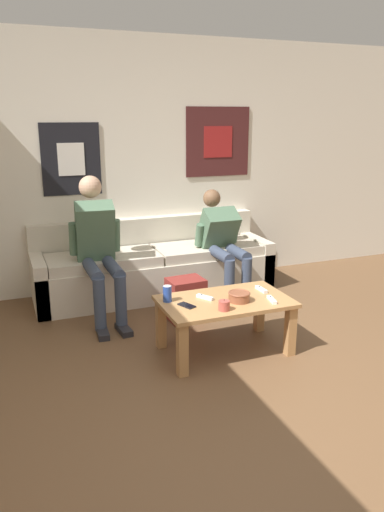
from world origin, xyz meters
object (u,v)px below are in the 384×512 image
object	(u,v)px
game_controller_far_center	(261,289)
game_controller_near_left	(272,300)
person_seated_teen	(223,240)
cell_phone	(187,305)
person_seated_adult	(98,243)
drink_can_blue	(167,294)
ceramic_bowl	(239,296)
game_controller_near_right	(205,297)
backpack	(186,300)
pillar_candle	(224,306)
coffee_table	(225,309)
couch	(154,268)

from	to	relation	value
game_controller_far_center	game_controller_near_left	bearing A→B (deg)	-99.70
person_seated_teen	cell_phone	distance (m)	1.43
person_seated_adult	drink_can_blue	bearing A→B (deg)	-72.20
ceramic_bowl	cell_phone	xyz separation A→B (m)	(-0.40, 0.05, -0.03)
person_seated_adult	game_controller_far_center	world-z (taller)	person_seated_adult
game_controller_near_right	cell_phone	distance (m)	0.21
person_seated_adult	ceramic_bowl	world-z (taller)	person_seated_adult
game_controller_near_right	game_controller_far_center	xyz separation A→B (m)	(0.49, 0.00, 0.00)
person_seated_adult	game_controller_far_center	size ratio (longest dim) A/B	8.62
drink_can_blue	game_controller_far_center	size ratio (longest dim) A/B	0.86
game_controller_near_left	game_controller_near_right	xyz separation A→B (m)	(-0.45, 0.23, 0.00)
backpack	game_controller_near_left	xyz separation A→B (m)	(0.37, -0.84, 0.25)
backpack	person_seated_teen	bearing A→B (deg)	39.16
ceramic_bowl	drink_can_blue	bearing A→B (deg)	159.26
pillar_candle	drink_can_blue	xyz separation A→B (m)	(-0.32, 0.31, 0.03)
pillar_candle	drink_can_blue	world-z (taller)	drink_can_blue
person_seated_teen	drink_can_blue	world-z (taller)	person_seated_teen
person_seated_adult	drink_can_blue	xyz separation A→B (m)	(0.32, -0.99, -0.19)
coffee_table	person_seated_adult	xyz separation A→B (m)	(-0.74, 1.12, 0.33)
couch	backpack	xyz separation A→B (m)	(0.06, -0.78, -0.09)
backpack	drink_can_blue	distance (m)	0.73
backpack	game_controller_near_right	world-z (taller)	game_controller_near_right
ceramic_bowl	game_controller_near_left	size ratio (longest dim) A/B	1.14
ceramic_bowl	pillar_candle	world-z (taller)	pillar_candle
couch	cell_phone	world-z (taller)	couch
backpack	game_controller_near_left	size ratio (longest dim) A/B	2.57
game_controller_near_right	person_seated_teen	bearing A→B (deg)	59.07
coffee_table	game_controller_near_left	xyz separation A→B (m)	(0.31, -0.16, 0.09)
pillar_candle	game_controller_far_center	size ratio (longest dim) A/B	0.58
game_controller_near_left	game_controller_far_center	world-z (taller)	same
coffee_table	cell_phone	xyz separation A→B (m)	(-0.32, -0.02, 0.09)
person_seated_adult	backpack	bearing A→B (deg)	-32.38
ceramic_bowl	pillar_candle	size ratio (longest dim) A/B	2.02
person_seated_adult	ceramic_bowl	size ratio (longest dim) A/B	7.38
couch	game_controller_far_center	size ratio (longest dim) A/B	16.60
person_seated_adult	cell_phone	distance (m)	1.24
pillar_candle	game_controller_far_center	world-z (taller)	pillar_candle
person_seated_adult	ceramic_bowl	xyz separation A→B (m)	(0.82, -1.18, -0.21)
game_controller_near_left	person_seated_teen	bearing A→B (deg)	81.64
backpack	drink_can_blue	world-z (taller)	drink_can_blue
couch	game_controller_far_center	distance (m)	1.48
drink_can_blue	coffee_table	bearing A→B (deg)	-16.53
coffee_table	pillar_candle	distance (m)	0.24
person_seated_teen	drink_can_blue	xyz separation A→B (m)	(-0.92, -1.02, -0.09)
backpack	pillar_candle	bearing A→B (deg)	-92.68
ceramic_bowl	game_controller_far_center	world-z (taller)	ceramic_bowl
person_seated_adult	game_controller_near_left	world-z (taller)	person_seated_adult
backpack	game_controller_near_left	distance (m)	0.95
ceramic_bowl	pillar_candle	xyz separation A→B (m)	(-0.18, -0.12, -0.00)
person_seated_teen	ceramic_bowl	size ratio (longest dim) A/B	6.19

